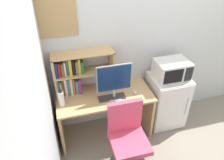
# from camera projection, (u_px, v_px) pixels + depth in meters

# --- Properties ---
(wall_back) EXTENTS (6.40, 0.04, 2.60)m
(wall_back) POSITION_uv_depth(u_px,v_px,m) (183.00, 38.00, 3.15)
(wall_back) COLOR silver
(wall_back) RESTS_ON ground_plane
(desk) EXTENTS (1.32, 0.61, 0.74)m
(desk) POSITION_uv_depth(u_px,v_px,m) (105.00, 107.00, 3.05)
(desk) COLOR tan
(desk) RESTS_ON ground_plane
(hutch_bookshelf) EXTENTS (0.80, 0.26, 0.59)m
(hutch_bookshelf) POSITION_uv_depth(u_px,v_px,m) (75.00, 73.00, 2.83)
(hutch_bookshelf) COLOR tan
(hutch_bookshelf) RESTS_ON desk
(monitor) EXTENTS (0.46, 0.21, 0.50)m
(monitor) POSITION_uv_depth(u_px,v_px,m) (114.00, 80.00, 2.73)
(monitor) COLOR #B7B7BC
(monitor) RESTS_ON desk
(keyboard) EXTENTS (0.37, 0.12, 0.02)m
(keyboard) POSITION_uv_depth(u_px,v_px,m) (112.00, 97.00, 2.86)
(keyboard) COLOR #333338
(keyboard) RESTS_ON desk
(computer_mouse) EXTENTS (0.06, 0.09, 0.03)m
(computer_mouse) POSITION_uv_depth(u_px,v_px,m) (135.00, 92.00, 2.94)
(computer_mouse) COLOR silver
(computer_mouse) RESTS_ON desk
(water_bottle) EXTENTS (0.08, 0.08, 0.23)m
(water_bottle) POSITION_uv_depth(u_px,v_px,m) (61.00, 99.00, 2.69)
(water_bottle) COLOR silver
(water_bottle) RESTS_ON desk
(mini_fridge) EXTENTS (0.55, 0.52, 0.85)m
(mini_fridge) POSITION_uv_depth(u_px,v_px,m) (166.00, 100.00, 3.31)
(mini_fridge) COLOR white
(mini_fridge) RESTS_ON ground_plane
(microwave) EXTENTS (0.46, 0.36, 0.26)m
(microwave) POSITION_uv_depth(u_px,v_px,m) (172.00, 70.00, 3.00)
(microwave) COLOR silver
(microwave) RESTS_ON mini_fridge
(desk_chair) EXTENTS (0.51, 0.51, 0.97)m
(desk_chair) POSITION_uv_depth(u_px,v_px,m) (127.00, 142.00, 2.63)
(desk_chair) COLOR black
(desk_chair) RESTS_ON ground_plane
(wall_corkboard) EXTENTS (0.55, 0.02, 0.51)m
(wall_corkboard) POSITION_uv_depth(u_px,v_px,m) (53.00, 16.00, 2.46)
(wall_corkboard) COLOR tan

